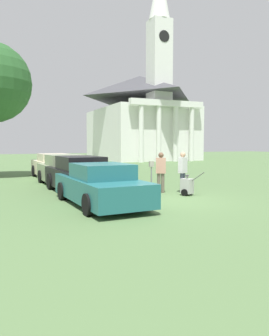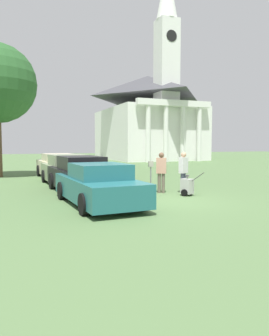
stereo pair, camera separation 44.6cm
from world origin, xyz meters
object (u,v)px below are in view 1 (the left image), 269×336
at_px(parking_meter, 151,172).
at_px(person_worker, 161,170).
at_px(parked_car_cream, 53,167).
at_px(parked_car_black, 79,176).
at_px(parked_car_sage, 65,171).
at_px(equipment_cart, 187,186).
at_px(person_supervisor, 183,169).
at_px(parked_car_teal, 100,186).
at_px(church, 141,115).

height_order(parking_meter, person_worker, person_worker).
height_order(parked_car_cream, parking_meter, parked_car_cream).
bearing_deg(parked_car_black, parked_car_sage, 86.94).
bearing_deg(person_worker, parking_meter, 73.81).
height_order(parked_car_black, parking_meter, parked_car_black).
distance_m(parking_meter, equipment_cart, 1.66).
bearing_deg(parked_car_cream, parking_meter, -78.24).
distance_m(person_worker, equipment_cart, 1.37).
xyz_separation_m(parked_car_sage, parked_car_cream, (-0.00, 3.51, -0.00)).
xyz_separation_m(person_worker, equipment_cart, (0.65, -1.04, -0.60)).
relative_size(parked_car_cream, person_supervisor, 2.85).
height_order(parking_meter, person_supervisor, person_supervisor).
bearing_deg(parked_car_cream, parked_car_teal, -93.07).
relative_size(parked_car_cream, church, 0.21).
bearing_deg(person_worker, parked_car_black, 6.49).
distance_m(parked_car_cream, church, 26.22).
bearing_deg(equipment_cart, parking_meter, 146.31).
xyz_separation_m(parked_car_sage, church, (15.30, 24.14, 5.26)).
bearing_deg(person_supervisor, equipment_cart, 43.38).
height_order(parked_car_sage, equipment_cart, parked_car_sage).
relative_size(parked_car_teal, church, 0.21).
relative_size(parked_car_black, parked_car_cream, 1.08).
bearing_deg(equipment_cart, parked_car_cream, 85.90).
relative_size(person_worker, church, 0.07).
xyz_separation_m(parked_car_teal, equipment_cart, (3.85, 0.54, -0.28)).
relative_size(person_supervisor, church, 0.07).
height_order(parked_car_teal, parked_car_sage, parked_car_sage).
bearing_deg(person_worker, parked_car_sage, -24.47).
distance_m(parked_car_cream, person_supervisor, 9.14).
height_order(parked_car_cream, person_worker, person_worker).
bearing_deg(parked_car_black, person_supervisor, -24.84).
bearing_deg(parked_car_teal, equipment_cart, 4.97).
bearing_deg(parked_car_sage, equipment_cart, -57.53).
bearing_deg(person_worker, parked_car_cream, -38.67).
bearing_deg(person_worker, parked_car_teal, 55.56).
distance_m(person_worker, person_supervisor, 0.95).
xyz_separation_m(person_worker, person_supervisor, (0.90, -0.30, 0.01)).
distance_m(person_supervisor, church, 31.29).
distance_m(parking_meter, church, 32.49).
bearing_deg(parked_car_teal, church, 59.96).
xyz_separation_m(parked_car_teal, parked_car_black, (0.00, 2.92, 0.07)).
bearing_deg(parked_car_cream, parked_car_sage, -93.07).
relative_size(equipment_cart, church, 0.04).
bearing_deg(equipment_cart, person_supervisor, 43.97).
relative_size(parked_car_black, parking_meter, 3.77).
height_order(parked_car_black, equipment_cart, parked_car_black).
bearing_deg(parked_car_cream, equipment_cart, -69.68).
bearing_deg(parking_meter, equipment_cart, -6.20).
relative_size(parked_car_black, church, 0.23).
xyz_separation_m(parked_car_black, parked_car_sage, (-0.00, 3.01, -0.02)).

